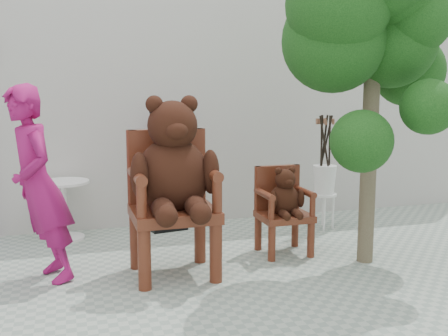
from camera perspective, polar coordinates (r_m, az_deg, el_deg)
The scene contains 9 objects.
ground_plane at distance 4.74m, azimuth 3.57°, elevation -13.47°, with size 60.00×60.00×0.00m, color #97A392.
back_wall at distance 7.38m, azimuth -4.82°, elevation 6.42°, with size 9.00×1.00×3.00m, color #BAB7AE.
chair_big at distance 4.96m, azimuth -5.59°, elevation -0.81°, with size 0.83×0.90×1.72m.
chair_small at distance 5.71m, azimuth 6.48°, elevation -3.65°, with size 0.54×0.51×0.95m.
person at distance 5.05m, azimuth -19.51°, elevation -1.81°, with size 0.66×0.44×1.82m, color #971258.
cafe_table at distance 6.50m, azimuth -17.00°, elevation -3.66°, with size 0.60×0.60×0.70m.
display_stand at distance 6.67m, azimuth -6.31°, elevation -1.75°, with size 0.50×0.42×1.51m.
stool_bucket at distance 6.79m, azimuth 10.88°, elevation -1.17°, with size 0.32×0.32×1.45m.
tree at distance 5.33m, azimuth 15.94°, elevation 14.96°, with size 1.91×1.42×3.39m.
Camera 1 is at (-1.55, -4.11, 1.78)m, focal length 42.00 mm.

